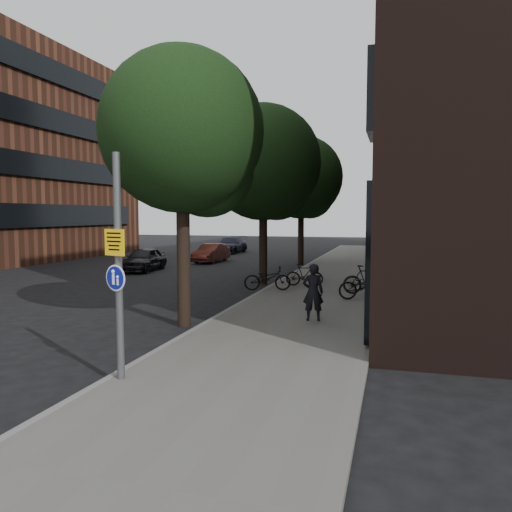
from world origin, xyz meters
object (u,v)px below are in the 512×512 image
(signpost, at_px, (119,266))
(pedestrian, at_px, (313,292))
(parked_car_near, at_px, (144,259))
(parked_bike_facade_near, at_px, (366,286))

(signpost, bearing_deg, pedestrian, 82.54)
(parked_car_near, bearing_deg, parked_bike_facade_near, -33.70)
(signpost, xyz_separation_m, pedestrian, (2.54, 5.82, -1.24))
(parked_bike_facade_near, bearing_deg, signpost, 143.96)
(signpost, relative_size, pedestrian, 2.52)
(signpost, height_order, parked_car_near, signpost)
(signpost, distance_m, parked_car_near, 18.61)
(pedestrian, height_order, parked_car_near, pedestrian)
(pedestrian, distance_m, parked_car_near, 15.34)
(pedestrian, distance_m, parked_bike_facade_near, 4.10)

